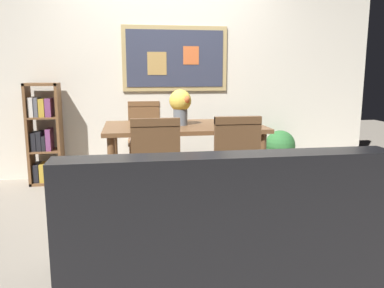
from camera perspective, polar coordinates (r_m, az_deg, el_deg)
The scene contains 11 objects.
ground_plane at distance 3.72m, azimuth -1.58°, elevation -9.37°, with size 12.00×12.00×0.00m, color gray.
wall_back_with_painting at distance 4.85m, azimuth -3.81°, elevation 10.94°, with size 5.20×0.14×2.60m.
dining_table at distance 3.97m, azimuth -1.22°, elevation 1.49°, with size 1.58×0.90×0.73m.
dining_chair_near_right at distance 3.30m, azimuth 6.11°, elevation -2.26°, with size 0.40×0.41×0.91m.
dining_chair_near_left at distance 3.17m, azimuth -5.39°, elevation -2.76°, with size 0.40×0.41×0.91m.
dining_chair_far_left at distance 4.75m, azimuth -6.90°, elevation 1.62°, with size 0.40×0.41×0.91m.
leather_couch at distance 2.43m, azimuth 3.54°, elevation -12.57°, with size 1.80×0.84×0.84m.
bookshelf at distance 4.73m, azimuth -20.67°, elevation 0.88°, with size 0.36×0.28×1.14m.
potted_ivy at distance 5.01m, azimuth 12.66°, elevation -0.91°, with size 0.37×0.37×0.60m.
flower_vase at distance 3.92m, azimuth -1.69°, elevation 5.81°, with size 0.22×0.22×0.36m.
tv_remote at distance 3.98m, azimuth 6.84°, elevation 2.93°, with size 0.16×0.09×0.02m.
Camera 1 is at (-0.46, -3.46, 1.26)m, focal length 36.71 mm.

